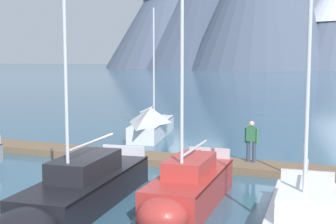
{
  "coord_description": "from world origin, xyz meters",
  "views": [
    {
      "loc": [
        7.37,
        -14.99,
        4.51
      ],
      "look_at": [
        0.0,
        6.0,
        2.0
      ],
      "focal_mm": 50.55,
      "sensor_mm": 36.0,
      "label": 1
    }
  ],
  "objects_px": {
    "sailboat_mid_dock_starboard": "(80,189)",
    "sailboat_far_berth": "(187,188)",
    "sailboat_mid_dock_port": "(153,122)",
    "person_on_dock": "(251,139)"
  },
  "relations": [
    {
      "from": "sailboat_far_berth",
      "to": "sailboat_mid_dock_port",
      "type": "bearing_deg",
      "value": 115.6
    },
    {
      "from": "sailboat_mid_dock_port",
      "to": "person_on_dock",
      "type": "height_order",
      "value": "sailboat_mid_dock_port"
    },
    {
      "from": "sailboat_mid_dock_starboard",
      "to": "person_on_dock",
      "type": "height_order",
      "value": "sailboat_mid_dock_starboard"
    },
    {
      "from": "sailboat_mid_dock_starboard",
      "to": "sailboat_far_berth",
      "type": "distance_m",
      "value": 3.25
    },
    {
      "from": "sailboat_mid_dock_port",
      "to": "person_on_dock",
      "type": "xyz_separation_m",
      "value": [
        6.85,
        -6.52,
        0.43
      ]
    },
    {
      "from": "sailboat_mid_dock_starboard",
      "to": "sailboat_far_berth",
      "type": "xyz_separation_m",
      "value": [
        3.05,
        1.12,
        0.02
      ]
    },
    {
      "from": "person_on_dock",
      "to": "sailboat_mid_dock_starboard",
      "type": "bearing_deg",
      "value": -120.41
    },
    {
      "from": "sailboat_far_berth",
      "to": "sailboat_mid_dock_starboard",
      "type": "bearing_deg",
      "value": -159.84
    },
    {
      "from": "sailboat_mid_dock_port",
      "to": "sailboat_mid_dock_starboard",
      "type": "xyz_separation_m",
      "value": [
        2.82,
        -13.38,
        -0.23
      ]
    },
    {
      "from": "sailboat_mid_dock_starboard",
      "to": "person_on_dock",
      "type": "bearing_deg",
      "value": 59.59
    }
  ]
}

